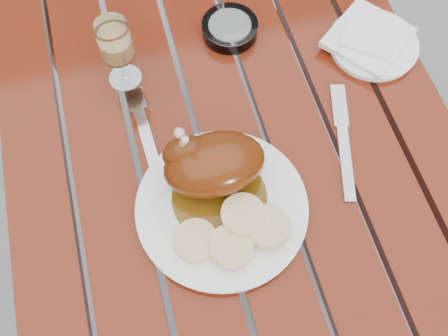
# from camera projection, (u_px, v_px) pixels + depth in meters

# --- Properties ---
(ground) EXTENTS (60.00, 60.00, 0.00)m
(ground) POSITION_uv_depth(u_px,v_px,m) (223.00, 236.00, 1.59)
(ground) COLOR slate
(ground) RESTS_ON ground
(table) EXTENTS (0.80, 1.20, 0.75)m
(table) POSITION_uv_depth(u_px,v_px,m) (223.00, 190.00, 1.25)
(table) COLOR maroon
(table) RESTS_ON ground
(dinner_plate) EXTENTS (0.37, 0.37, 0.02)m
(dinner_plate) POSITION_uv_depth(u_px,v_px,m) (222.00, 208.00, 0.82)
(dinner_plate) COLOR white
(dinner_plate) RESTS_ON table
(roast_duck) EXTENTS (0.17, 0.17, 0.12)m
(roast_duck) POSITION_uv_depth(u_px,v_px,m) (211.00, 164.00, 0.80)
(roast_duck) COLOR #5C390A
(roast_duck) RESTS_ON dinner_plate
(bread_dumplings) EXTENTS (0.19, 0.11, 0.03)m
(bread_dumplings) POSITION_uv_depth(u_px,v_px,m) (234.00, 232.00, 0.78)
(bread_dumplings) COLOR #E3C38A
(bread_dumplings) RESTS_ON dinner_plate
(wine_glass) EXTENTS (0.07, 0.07, 0.14)m
(wine_glass) POSITION_uv_depth(u_px,v_px,m) (118.00, 54.00, 0.88)
(wine_glass) COLOR tan
(wine_glass) RESTS_ON table
(side_plate) EXTENTS (0.21, 0.21, 0.01)m
(side_plate) POSITION_uv_depth(u_px,v_px,m) (373.00, 45.00, 0.97)
(side_plate) COLOR white
(side_plate) RESTS_ON table
(napkin) EXTENTS (0.20, 0.19, 0.01)m
(napkin) POSITION_uv_depth(u_px,v_px,m) (368.00, 37.00, 0.96)
(napkin) COLOR white
(napkin) RESTS_ON side_plate
(ashtray) EXTENTS (0.14, 0.14, 0.03)m
(ashtray) POSITION_uv_depth(u_px,v_px,m) (230.00, 28.00, 0.98)
(ashtray) COLOR #B2B7BC
(ashtray) RESTS_ON table
(fork) EXTENTS (0.03, 0.17, 0.01)m
(fork) POSITION_uv_depth(u_px,v_px,m) (146.00, 134.00, 0.89)
(fork) COLOR gray
(fork) RESTS_ON table
(knife) EXTENTS (0.07, 0.20, 0.01)m
(knife) POSITION_uv_depth(u_px,v_px,m) (344.00, 149.00, 0.88)
(knife) COLOR gray
(knife) RESTS_ON table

